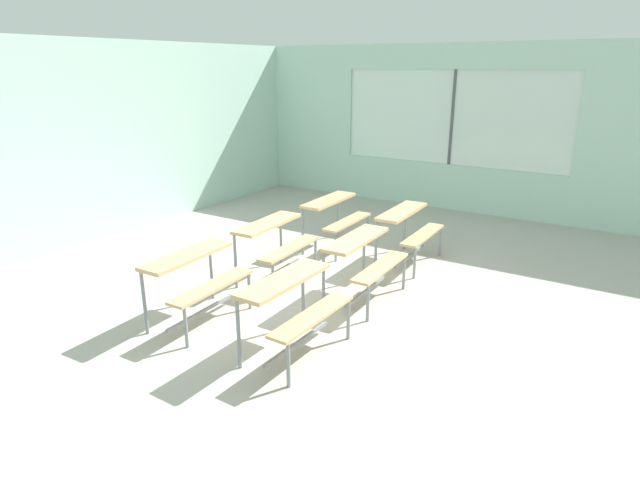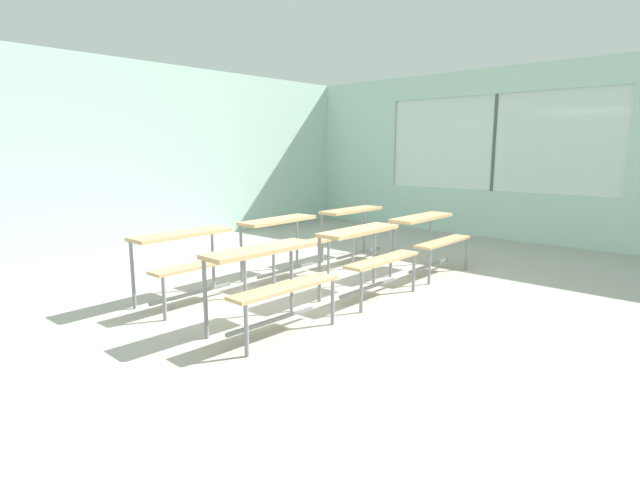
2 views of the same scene
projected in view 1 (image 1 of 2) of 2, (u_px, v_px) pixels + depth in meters
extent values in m
cube|color=#ADA89E|center=(336.00, 313.00, 5.91)|extent=(10.00, 9.00, 0.05)
cube|color=silver|center=(72.00, 146.00, 7.71)|extent=(10.00, 0.12, 3.00)
cube|color=silver|center=(473.00, 189.00, 9.78)|extent=(0.12, 9.00, 0.85)
cube|color=silver|center=(486.00, 55.00, 9.04)|extent=(0.12, 9.00, 0.45)
cube|color=silver|center=(313.00, 111.00, 11.18)|extent=(0.12, 1.90, 1.70)
cube|color=silver|center=(452.00, 118.00, 9.63)|extent=(0.02, 4.20, 1.70)
cube|color=#4C5156|center=(452.00, 118.00, 9.63)|extent=(0.06, 0.05, 1.70)
cube|color=tan|center=(284.00, 280.00, 4.91)|extent=(1.11, 0.34, 0.04)
cube|color=tan|center=(313.00, 316.00, 4.83)|extent=(1.10, 0.24, 0.03)
cylinder|color=gray|center=(238.00, 332.00, 4.70)|extent=(0.04, 0.04, 0.72)
cylinder|color=gray|center=(303.00, 294.00, 5.49)|extent=(0.04, 0.04, 0.72)
cylinder|color=gray|center=(288.00, 364.00, 4.45)|extent=(0.04, 0.04, 0.44)
cylinder|color=gray|center=(348.00, 319.00, 5.25)|extent=(0.04, 0.04, 0.44)
cube|color=gray|center=(297.00, 343.00, 5.03)|extent=(1.00, 0.05, 0.03)
cube|color=tan|center=(356.00, 239.00, 6.06)|extent=(1.11, 0.34, 0.04)
cube|color=tan|center=(381.00, 267.00, 5.99)|extent=(1.10, 0.24, 0.03)
cylinder|color=gray|center=(323.00, 280.00, 5.84)|extent=(0.04, 0.04, 0.72)
cylinder|color=gray|center=(364.00, 254.00, 6.65)|extent=(0.04, 0.04, 0.72)
cylinder|color=gray|center=(368.00, 302.00, 5.61)|extent=(0.04, 0.04, 0.44)
cylinder|color=gray|center=(404.00, 272.00, 6.42)|extent=(0.04, 0.04, 0.44)
cube|color=gray|center=(366.00, 291.00, 6.19)|extent=(1.00, 0.05, 0.03)
cube|color=tan|center=(402.00, 212.00, 7.20)|extent=(1.11, 0.34, 0.04)
cube|color=tan|center=(423.00, 235.00, 7.13)|extent=(1.10, 0.24, 0.03)
cylinder|color=gray|center=(376.00, 245.00, 6.97)|extent=(0.04, 0.04, 0.72)
cylinder|color=gray|center=(405.00, 226.00, 7.79)|extent=(0.04, 0.04, 0.72)
cylinder|color=gray|center=(415.00, 262.00, 6.75)|extent=(0.04, 0.04, 0.44)
cylinder|color=gray|center=(440.00, 241.00, 7.56)|extent=(0.04, 0.04, 0.44)
cube|color=gray|center=(409.00, 256.00, 7.32)|extent=(1.00, 0.05, 0.03)
cube|color=tan|center=(187.00, 256.00, 5.53)|extent=(1.11, 0.36, 0.04)
cube|color=tan|center=(212.00, 286.00, 5.47)|extent=(1.11, 0.26, 0.03)
cylinder|color=gray|center=(144.00, 302.00, 5.30)|extent=(0.04, 0.04, 0.72)
cylinder|color=gray|center=(211.00, 270.00, 6.12)|extent=(0.04, 0.04, 0.72)
cylinder|color=gray|center=(186.00, 327.00, 5.09)|extent=(0.04, 0.04, 0.44)
cylinder|color=gray|center=(249.00, 291.00, 5.90)|extent=(0.04, 0.04, 0.44)
cube|color=gray|center=(201.00, 312.00, 5.66)|extent=(1.00, 0.07, 0.03)
cube|color=tan|center=(268.00, 223.00, 6.65)|extent=(1.11, 0.37, 0.04)
cube|color=tan|center=(289.00, 249.00, 6.59)|extent=(1.11, 0.27, 0.03)
cylinder|color=gray|center=(235.00, 260.00, 6.42)|extent=(0.04, 0.04, 0.72)
cylinder|color=gray|center=(281.00, 238.00, 7.25)|extent=(0.04, 0.04, 0.72)
cylinder|color=gray|center=(273.00, 280.00, 6.21)|extent=(0.04, 0.04, 0.44)
cylinder|color=gray|center=(316.00, 254.00, 7.03)|extent=(0.04, 0.04, 0.44)
cube|color=gray|center=(278.00, 271.00, 6.78)|extent=(1.00, 0.08, 0.03)
cube|color=tan|center=(329.00, 200.00, 7.79)|extent=(1.10, 0.34, 0.04)
cube|color=tan|center=(348.00, 222.00, 7.72)|extent=(1.10, 0.24, 0.03)
cylinder|color=gray|center=(303.00, 231.00, 7.57)|extent=(0.04, 0.04, 0.72)
cylinder|color=gray|center=(337.00, 215.00, 8.38)|extent=(0.04, 0.04, 0.72)
cylinder|color=gray|center=(336.00, 246.00, 7.34)|extent=(0.04, 0.04, 0.44)
cylinder|color=gray|center=(368.00, 228.00, 8.15)|extent=(0.04, 0.04, 0.44)
cube|color=gray|center=(337.00, 242.00, 7.92)|extent=(1.00, 0.05, 0.03)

